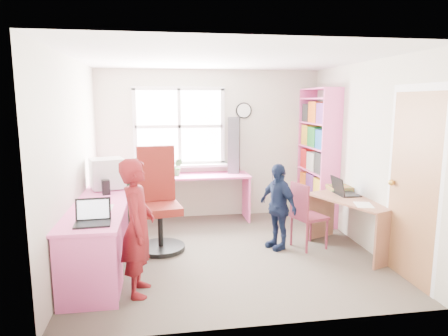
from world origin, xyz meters
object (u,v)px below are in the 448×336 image
Objects in this scene: person_red at (138,227)px; l_desk at (118,230)px; swivel_chair at (159,206)px; right_desk at (352,213)px; person_green at (141,199)px; wooden_chair at (305,213)px; bookshelf at (318,159)px; cd_tower at (234,145)px; person_navy at (278,206)px; laptop_left at (93,218)px; potted_plant at (178,167)px; laptop_right at (343,191)px; crt_monitor at (107,174)px.

l_desk is at bearing 26.30° from person_red.
swivel_chair is (0.46, 0.59, 0.11)m from l_desk.
person_green reaches higher than right_desk.
swivel_chair is 1.90m from wooden_chair.
bookshelf is 1.59× the size of swivel_chair.
cd_tower reaches higher than person_navy.
cd_tower reaches higher than l_desk.
bookshelf reaches higher than laptop_left.
wooden_chair is at bearing -41.34° from potted_plant.
laptop_right is at bearing 14.67° from laptop_left.
right_desk is 1.12× the size of person_green.
l_desk is 1.89m from potted_plant.
laptop_left is (0.05, -1.53, -0.15)m from crt_monitor.
person_red reaches higher than crt_monitor.
cd_tower is at bearing 165.94° from bookshelf.
laptop_left is (-0.61, -1.24, 0.23)m from swivel_chair.
potted_plant is (-1.58, 1.39, 0.41)m from wooden_chair.
cd_tower is 3.33× the size of potted_plant.
swivel_chair is 0.97× the size of person_red.
laptop_left is at bearing -88.93° from person_navy.
bookshelf is 2.68m from swivel_chair.
wooden_chair is at bearing 98.33° from laptop_right.
swivel_chair is 1.82m from cd_tower.
bookshelf is 3.77m from laptop_left.
person_red is (-2.69, -2.11, -0.32)m from bookshelf.
person_red is 1.19× the size of person_green.
person_red is 1.99m from person_navy.
person_red is at bearing -102.41° from cd_tower.
right_desk is 1.45m from bookshelf.
laptop_left is 2.37m from person_navy.
l_desk is 3.26× the size of cd_tower.
laptop_right is at bearing 66.35° from person_navy.
potted_plant is (-2.14, 1.56, 0.40)m from right_desk.
l_desk is at bearing 168.74° from wooden_chair.
crt_monitor is at bearing 119.63° from person_green.
person_green is at bearing 144.23° from wooden_chair.
potted_plant is at bearing 65.74° from l_desk.
cd_tower is (1.87, 0.91, 0.24)m from crt_monitor.
l_desk is 2.16× the size of person_red.
bookshelf is 4.13× the size of crt_monitor.
cd_tower is at bearing -26.32° from person_red.
laptop_right is at bearing -15.01° from swivel_chair.
swivel_chair is at bearing -126.44° from person_green.
laptop_left is at bearing 108.38° from laptop_right.
swivel_chair is (-2.50, -0.88, -0.43)m from bookshelf.
cd_tower reaches higher than person_green.
person_navy is (1.71, 1.00, -0.12)m from person_red.
cd_tower is 0.81× the size of person_navy.
person_green reaches higher than potted_plant.
bookshelf reaches higher than crt_monitor.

